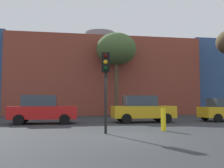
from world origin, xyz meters
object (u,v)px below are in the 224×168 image
object	(u,v)px
parked_car_1	(43,109)
bollard_yellow_0	(163,120)
parked_car_2	(142,109)
traffic_light_island	(106,74)
bare_tree_0	(116,50)

from	to	relation	value
parked_car_1	bollard_yellow_0	xyz separation A→B (m)	(6.41, -5.24, -0.38)
parked_car_1	parked_car_2	size ratio (longest dim) A/B	1.00
parked_car_1	traffic_light_island	bearing A→B (deg)	-60.19
traffic_light_island	bollard_yellow_0	distance (m)	3.77
parked_car_1	traffic_light_island	size ratio (longest dim) A/B	1.17
parked_car_1	bollard_yellow_0	size ratio (longest dim) A/B	3.88
parked_car_1	bare_tree_0	xyz separation A→B (m)	(6.36, 7.68, 5.81)
parked_car_1	bare_tree_0	size ratio (longest dim) A/B	0.51
parked_car_1	traffic_light_island	distance (m)	7.08
parked_car_2	bollard_yellow_0	size ratio (longest dim) A/B	3.87
traffic_light_island	bare_tree_0	size ratio (longest dim) A/B	0.44
parked_car_1	bollard_yellow_0	bearing A→B (deg)	-39.27
parked_car_2	bare_tree_0	bearing A→B (deg)	93.33
traffic_light_island	bare_tree_0	distance (m)	14.51
parked_car_1	bollard_yellow_0	distance (m)	8.28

